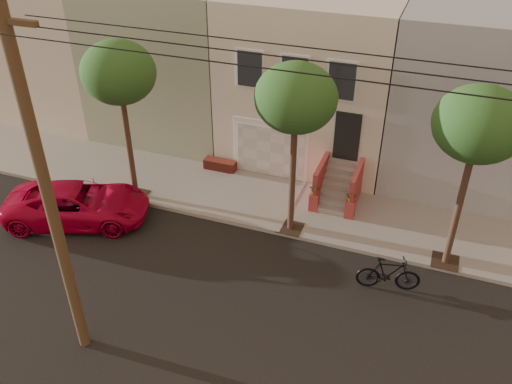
% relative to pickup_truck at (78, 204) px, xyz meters
% --- Properties ---
extents(ground, '(90.00, 90.00, 0.00)m').
position_rel_pickup_truck_xyz_m(ground, '(6.71, -1.84, -0.73)').
color(ground, black).
rests_on(ground, ground).
extents(sidewalk, '(40.00, 3.70, 0.15)m').
position_rel_pickup_truck_xyz_m(sidewalk, '(6.71, 3.51, -0.66)').
color(sidewalk, gray).
rests_on(sidewalk, ground).
extents(house_row, '(33.10, 11.70, 7.00)m').
position_rel_pickup_truck_xyz_m(house_row, '(6.71, 9.35, 2.91)').
color(house_row, beige).
rests_on(house_row, sidewalk).
extents(tree_left, '(2.70, 2.57, 6.30)m').
position_rel_pickup_truck_xyz_m(tree_left, '(1.21, 2.06, 4.52)').
color(tree_left, '#2D2116').
rests_on(tree_left, sidewalk).
extents(tree_mid, '(2.70, 2.57, 6.30)m').
position_rel_pickup_truck_xyz_m(tree_mid, '(7.71, 2.06, 4.52)').
color(tree_mid, '#2D2116').
rests_on(tree_mid, sidewalk).
extents(tree_right, '(2.70, 2.57, 6.30)m').
position_rel_pickup_truck_xyz_m(tree_right, '(13.21, 2.06, 4.52)').
color(tree_right, '#2D2116').
rests_on(tree_right, sidewalk).
extents(pickup_truck, '(5.78, 4.07, 1.46)m').
position_rel_pickup_truck_xyz_m(pickup_truck, '(0.00, 0.00, 0.00)').
color(pickup_truck, '#B6052B').
rests_on(pickup_truck, ground).
extents(motorcycle, '(2.11, 1.01, 1.22)m').
position_rel_pickup_truck_xyz_m(motorcycle, '(11.52, 0.22, -0.12)').
color(motorcycle, black).
rests_on(motorcycle, ground).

